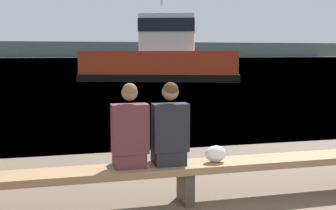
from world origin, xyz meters
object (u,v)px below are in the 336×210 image
(tugboat_red, at_px, (161,60))
(person_left, at_px, (130,132))
(bench_main, at_px, (186,171))
(shopping_bag, at_px, (216,154))
(person_right, at_px, (170,130))

(tugboat_red, bearing_deg, person_left, -175.32)
(bench_main, bearing_deg, shopping_bag, -2.88)
(bench_main, distance_m, tugboat_red, 23.18)
(person_left, bearing_deg, person_right, -0.05)
(person_left, distance_m, tugboat_red, 23.32)
(person_right, distance_m, shopping_bag, 0.67)
(shopping_bag, bearing_deg, tugboat_red, 78.32)
(person_right, distance_m, tugboat_red, 23.20)
(person_left, bearing_deg, bench_main, -0.28)
(person_right, bearing_deg, tugboat_red, 76.89)
(person_left, relative_size, shopping_bag, 3.78)
(person_right, xyz_separation_m, shopping_bag, (0.59, -0.02, -0.33))
(person_left, xyz_separation_m, person_right, (0.49, -0.00, 0.01))
(bench_main, height_order, tugboat_red, tugboat_red)
(person_right, height_order, shopping_bag, person_right)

